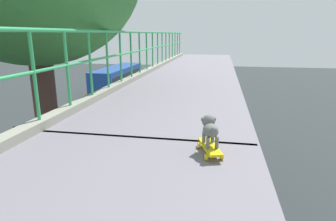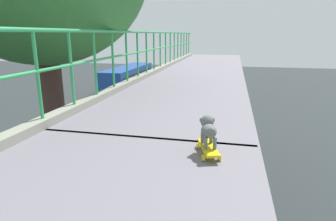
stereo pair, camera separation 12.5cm
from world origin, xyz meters
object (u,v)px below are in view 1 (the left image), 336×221
city_bus (118,79)px  small_dog (210,128)px  car_grey_sixth (36,134)px  car_black_fifth (49,169)px  toy_skateboard (210,147)px

city_bus → small_dog: (11.24, -27.88, 3.96)m
car_grey_sixth → small_dog: (10.92, -12.17, 5.03)m
city_bus → car_grey_sixth: bearing=-88.9°
car_black_fifth → city_bus: (-3.93, 20.01, 1.00)m
car_grey_sixth → city_bus: city_bus is taller
car_grey_sixth → city_bus: 15.74m
car_grey_sixth → small_dog: bearing=-48.1°
small_dog → city_bus: bearing=112.0°
car_grey_sixth → city_bus: (-0.31, 15.70, 1.07)m
toy_skateboard → car_grey_sixth: bearing=131.8°
toy_skateboard → small_dog: size_ratio=1.50×
city_bus → toy_skateboard: 30.32m
toy_skateboard → small_dog: bearing=104.5°
toy_skateboard → small_dog: 0.20m
car_black_fifth → city_bus: city_bus is taller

